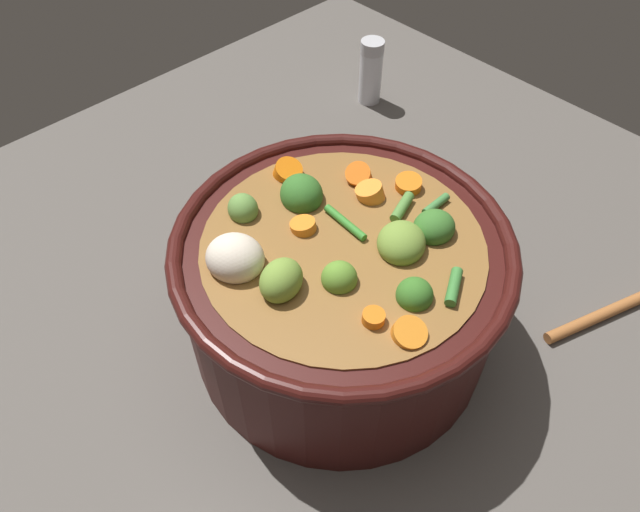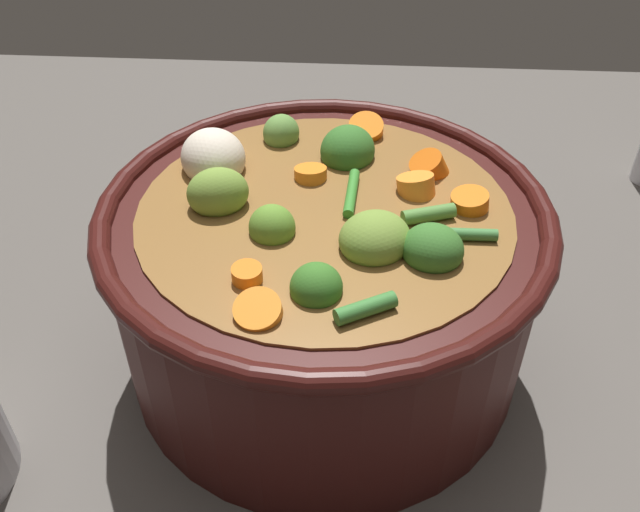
% 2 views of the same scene
% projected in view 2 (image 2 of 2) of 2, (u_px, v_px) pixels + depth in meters
% --- Properties ---
extents(ground_plane, '(1.10, 1.10, 0.00)m').
position_uv_depth(ground_plane, '(324.00, 350.00, 0.55)').
color(ground_plane, '#514C47').
extents(cooking_pot, '(0.31, 0.31, 0.17)m').
position_uv_depth(cooking_pot, '(324.00, 278.00, 0.50)').
color(cooking_pot, '#38110F').
rests_on(cooking_pot, ground_plane).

